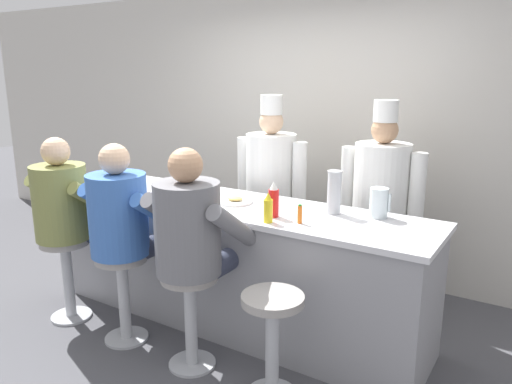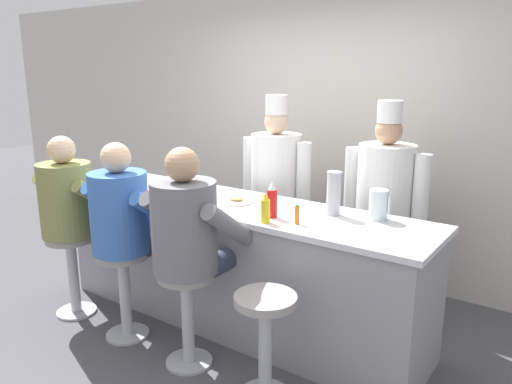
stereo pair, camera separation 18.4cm
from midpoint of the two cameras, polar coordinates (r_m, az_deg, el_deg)
name	(u,v)px [view 1 (the left image)]	position (r m, az deg, el deg)	size (l,w,h in m)	color
ground_plane	(206,341)	(3.84, -7.17, -16.58)	(20.00, 20.00, 0.00)	#4C4C51
wall_back	(317,132)	(4.85, 5.89, 6.87)	(10.00, 0.06, 2.70)	beige
diner_counter	(233,263)	(3.88, -3.96, -8.14)	(3.04, 0.73, 0.97)	gray
ketchup_bottle_red	(274,200)	(3.34, 0.46, -0.97)	(0.07, 0.07, 0.25)	red
mustard_bottle_yellow	(268,208)	(3.22, -0.24, -1.91)	(0.06, 0.06, 0.20)	yellow
hot_sauce_bottle_orange	(300,214)	(3.22, 3.40, -2.57)	(0.03, 0.03, 0.13)	orange
water_pitcher_clear	(379,203)	(3.41, 12.38, -1.22)	(0.14, 0.12, 0.20)	silver
breakfast_plate	(235,201)	(3.72, -3.82, -1.03)	(0.26, 0.26, 0.05)	white
cereal_bowl	(191,200)	(3.71, -8.86, -0.97)	(0.16, 0.16, 0.06)	#4C7FB7
coffee_mug_blue	(103,184)	(4.31, -18.25, 0.82)	(0.14, 0.09, 0.09)	#4C7AB2
coffee_mug_tan	(134,188)	(4.17, -15.03, 0.49)	(0.14, 0.09, 0.08)	beige
cup_stack_steel	(334,192)	(3.43, 7.43, -0.04)	(0.10, 0.10, 0.30)	#B7BABF
napkin_dispenser_chrome	(187,190)	(3.89, -9.26, 0.25)	(0.10, 0.06, 0.13)	silver
diner_seated_olive	(65,208)	(4.12, -22.20, -1.74)	(0.62, 0.61, 1.45)	#B2B5BA
diner_seated_blue	(122,221)	(3.65, -16.43, -3.20)	(0.62, 0.61, 1.46)	#B2B5BA
diner_seated_grey	(191,235)	(3.22, -9.02, -4.86)	(0.64, 0.63, 1.48)	#B2B5BA
empty_stool_round	(272,330)	(3.04, 0.09, -15.50)	(0.37, 0.37, 0.67)	#B2B5BA
cook_in_whites_near	(271,185)	(4.36, 0.50, 0.78)	(0.68, 0.43, 1.73)	#232328
cook_in_whites_far	(380,200)	(4.00, 12.76, -0.90)	(0.67, 0.43, 1.71)	#232328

